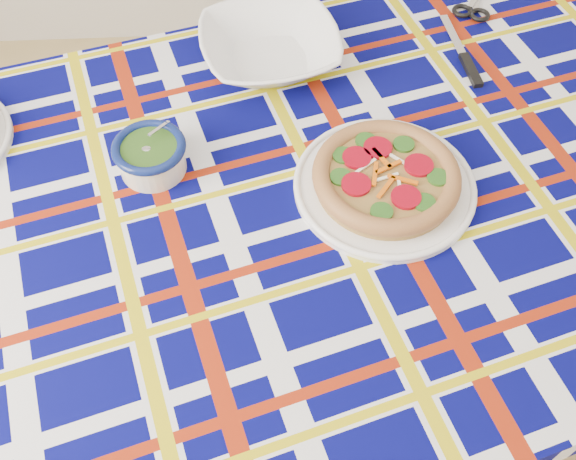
{
  "coord_description": "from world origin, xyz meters",
  "views": [
    {
      "loc": [
        -0.04,
        -0.32,
        1.75
      ],
      "look_at": [
        -0.01,
        0.33,
        0.85
      ],
      "focal_mm": 40.0,
      "sensor_mm": 36.0,
      "label": 1
    }
  ],
  "objects_px": {
    "main_focaccia_plate": "(386,177)",
    "pesto_bowl": "(150,154)",
    "serving_bowl": "(270,48)",
    "dining_table": "(274,232)"
  },
  "relations": [
    {
      "from": "main_focaccia_plate",
      "to": "pesto_bowl",
      "type": "bearing_deg",
      "value": 170.42
    },
    {
      "from": "dining_table",
      "to": "serving_bowl",
      "type": "relative_size",
      "value": 6.71
    },
    {
      "from": "pesto_bowl",
      "to": "serving_bowl",
      "type": "relative_size",
      "value": 0.46
    },
    {
      "from": "serving_bowl",
      "to": "dining_table",
      "type": "bearing_deg",
      "value": -91.28
    },
    {
      "from": "pesto_bowl",
      "to": "serving_bowl",
      "type": "xyz_separation_m",
      "value": [
        0.23,
        0.3,
        -0.0
      ]
    },
    {
      "from": "main_focaccia_plate",
      "to": "pesto_bowl",
      "type": "distance_m",
      "value": 0.44
    },
    {
      "from": "pesto_bowl",
      "to": "main_focaccia_plate",
      "type": "bearing_deg",
      "value": -9.58
    },
    {
      "from": "dining_table",
      "to": "main_focaccia_plate",
      "type": "height_order",
      "value": "main_focaccia_plate"
    },
    {
      "from": "main_focaccia_plate",
      "to": "serving_bowl",
      "type": "distance_m",
      "value": 0.42
    },
    {
      "from": "pesto_bowl",
      "to": "serving_bowl",
      "type": "distance_m",
      "value": 0.38
    }
  ]
}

